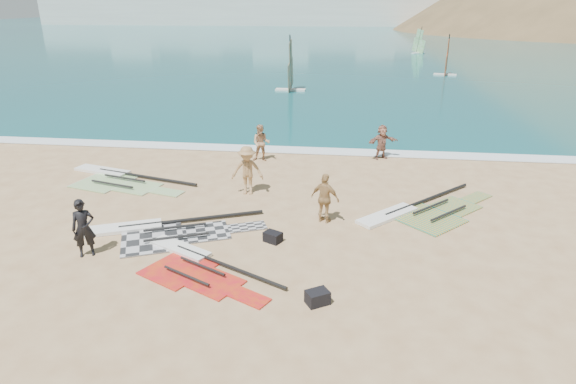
# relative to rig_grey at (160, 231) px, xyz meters

# --- Properties ---
(ground) EXTENTS (300.00, 300.00, 0.00)m
(ground) POSITION_rel_rig_grey_xyz_m (3.94, -2.37, -0.05)
(ground) COLOR tan
(ground) RESTS_ON ground
(sea) EXTENTS (300.00, 240.00, 0.06)m
(sea) POSITION_rel_rig_grey_xyz_m (3.94, 129.63, -0.05)
(sea) COLOR #0B4653
(sea) RESTS_ON ground
(surf_line) EXTENTS (300.00, 1.20, 0.04)m
(surf_line) POSITION_rel_rig_grey_xyz_m (3.94, 9.93, -0.05)
(surf_line) COLOR white
(surf_line) RESTS_ON ground
(far_town) EXTENTS (160.00, 8.00, 12.00)m
(far_town) POSITION_rel_rig_grey_xyz_m (-11.78, 147.63, 4.44)
(far_town) COLOR white
(far_town) RESTS_ON ground
(rig_grey) EXTENTS (6.21, 3.83, 0.20)m
(rig_grey) POSITION_rel_rig_grey_xyz_m (0.00, 0.00, 0.00)
(rig_grey) COLOR #252628
(rig_grey) RESTS_ON ground
(rig_green) EXTENTS (6.19, 3.29, 0.20)m
(rig_green) POSITION_rel_rig_grey_xyz_m (-3.75, 4.70, 0.00)
(rig_green) COLOR #61A929
(rig_green) RESTS_ON ground
(rig_orange) EXTENTS (5.42, 4.94, 0.20)m
(rig_orange) POSITION_rel_rig_grey_xyz_m (8.86, 2.67, 0.00)
(rig_orange) COLOR orange
(rig_orange) RESTS_ON ground
(rig_red) EXTENTS (4.68, 3.54, 0.20)m
(rig_red) POSITION_rel_rig_grey_xyz_m (1.77, -2.00, -0.00)
(rig_red) COLOR red
(rig_red) RESTS_ON ground
(gear_bag_near) EXTENTS (0.70, 0.65, 0.36)m
(gear_bag_near) POSITION_rel_rig_grey_xyz_m (5.49, -3.45, 0.13)
(gear_bag_near) COLOR black
(gear_bag_near) RESTS_ON ground
(gear_bag_far) EXTENTS (0.66, 0.59, 0.33)m
(gear_bag_far) POSITION_rel_rig_grey_xyz_m (3.85, -0.22, 0.11)
(gear_bag_far) COLOR black
(gear_bag_far) RESTS_ON ground
(person_wetsuit) EXTENTS (0.79, 0.69, 1.81)m
(person_wetsuit) POSITION_rel_rig_grey_xyz_m (-1.61, -1.78, 0.85)
(person_wetsuit) COLOR black
(person_wetsuit) RESTS_ON ground
(beachgoer_left) EXTENTS (0.86, 0.67, 1.77)m
(beachgoer_left) POSITION_rel_rig_grey_xyz_m (2.01, 8.10, 0.83)
(beachgoer_left) COLOR tan
(beachgoer_left) RESTS_ON ground
(beachgoer_mid) EXTENTS (1.32, 0.83, 1.96)m
(beachgoer_mid) POSITION_rel_rig_grey_xyz_m (2.22, 3.79, 0.93)
(beachgoer_mid) COLOR #A17A4E
(beachgoer_mid) RESTS_ON ground
(beachgoer_back) EXTENTS (1.12, 0.79, 1.77)m
(beachgoer_back) POSITION_rel_rig_grey_xyz_m (5.41, 1.49, 0.83)
(beachgoer_back) COLOR tan
(beachgoer_back) RESTS_ON ground
(beachgoer_right) EXTENTS (1.63, 1.13, 1.69)m
(beachgoer_right) POSITION_rel_rig_grey_xyz_m (7.78, 9.13, 0.79)
(beachgoer_right) COLOR #976552
(beachgoer_right) RESTS_ON ground
(windsurfer_left) EXTENTS (2.59, 3.16, 4.71)m
(windsurfer_left) POSITION_rel_rig_grey_xyz_m (1.09, 27.70, 1.30)
(windsurfer_left) COLOR white
(windsurfer_left) RESTS_ON ground
(windsurfer_centre) EXTENTS (2.40, 2.76, 4.21)m
(windsurfer_centre) POSITION_rel_rig_grey_xyz_m (16.05, 39.06, 1.19)
(windsurfer_centre) COLOR white
(windsurfer_centre) RESTS_ON ground
(windsurfer_right) EXTENTS (2.05, 2.09, 3.88)m
(windsurfer_right) POSITION_rel_rig_grey_xyz_m (16.11, 61.95, 1.12)
(windsurfer_right) COLOR white
(windsurfer_right) RESTS_ON ground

